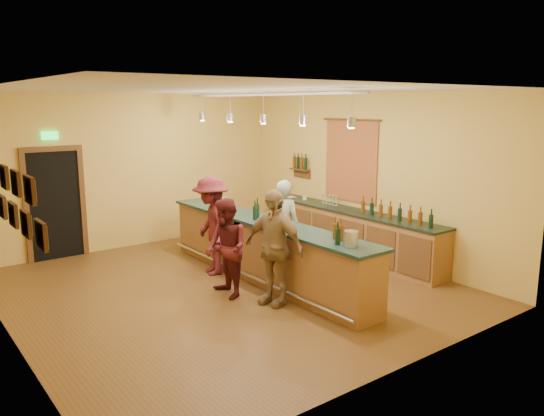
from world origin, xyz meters
TOP-DOWN VIEW (x-y plane):
  - floor at (0.00, 0.00)m, footprint 7.00×7.00m
  - ceiling at (0.00, 0.00)m, footprint 6.50×7.00m
  - wall_back at (0.00, 3.50)m, footprint 6.50×0.02m
  - wall_front at (0.00, -3.50)m, footprint 6.50×0.02m
  - wall_left at (-3.25, 0.00)m, footprint 0.02×7.00m
  - wall_right at (3.25, 0.00)m, footprint 0.02×7.00m
  - doorway at (-1.70, 3.47)m, footprint 1.15×0.09m
  - tapestry at (3.23, 0.40)m, footprint 0.03×1.40m
  - bottle_shelf at (3.17, 1.90)m, footprint 0.17×0.55m
  - picture_grid at (-3.21, -0.75)m, footprint 0.06×2.20m
  - back_counter at (2.97, 0.18)m, footprint 0.60×4.55m
  - tasting_bar at (0.76, -0.00)m, footprint 0.73×5.10m
  - pendant_track at (0.76, -0.00)m, footprint 0.11×4.60m
  - bartender at (1.31, 0.12)m, footprint 0.58×0.71m
  - customer_a at (-0.20, -0.32)m, footprint 0.69×0.83m
  - customer_b at (0.21, -1.00)m, footprint 0.71×1.11m
  - customer_c at (0.21, 0.81)m, footprint 0.94×1.27m
  - bar_stool at (1.86, 0.78)m, footprint 0.36×0.36m

SIDE VIEW (x-z plane):
  - floor at x=0.00m, z-range 0.00..0.00m
  - back_counter at x=2.97m, z-range -0.15..1.12m
  - bar_stool at x=1.86m, z-range 0.23..0.97m
  - tasting_bar at x=0.76m, z-range -0.08..1.30m
  - customer_a at x=-0.20m, z-range 0.00..1.57m
  - bartender at x=1.31m, z-range 0.00..1.68m
  - customer_c at x=0.21m, z-range 0.00..1.75m
  - customer_b at x=0.21m, z-range 0.00..1.76m
  - doorway at x=-1.70m, z-range -0.11..2.36m
  - wall_back at x=0.00m, z-range 0.00..3.20m
  - wall_front at x=0.00m, z-range 0.00..3.20m
  - wall_left at x=-3.25m, z-range 0.00..3.20m
  - wall_right at x=3.25m, z-range 0.00..3.20m
  - bottle_shelf at x=3.17m, z-range 1.39..1.94m
  - tapestry at x=3.23m, z-range 1.05..2.65m
  - picture_grid at x=-3.21m, z-range 1.60..2.30m
  - pendant_track at x=0.76m, z-range 2.73..3.24m
  - ceiling at x=0.00m, z-range 3.19..3.21m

